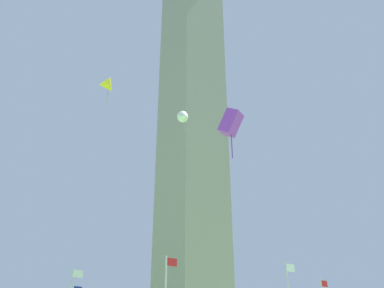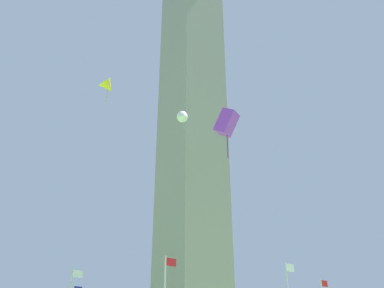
{
  "view_description": "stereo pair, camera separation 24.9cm",
  "coord_description": "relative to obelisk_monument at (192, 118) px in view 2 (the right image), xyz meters",
  "views": [
    {
      "loc": [
        -28.82,
        -39.28,
        1.99
      ],
      "look_at": [
        0.0,
        0.0,
        26.45
      ],
      "focal_mm": 39.6,
      "sensor_mm": 36.0,
      "label": 1
    },
    {
      "loc": [
        -28.62,
        -39.43,
        1.99
      ],
      "look_at": [
        0.0,
        0.0,
        26.45
      ],
      "focal_mm": 39.6,
      "sensor_mm": 36.0,
      "label": 2
    }
  ],
  "objects": [
    {
      "name": "obelisk_monument",
      "position": [
        0.0,
        0.0,
        0.0
      ],
      "size": [
        6.68,
        6.68,
        60.71
      ],
      "color": "gray",
      "rests_on": "ground"
    },
    {
      "name": "kite_purple_box",
      "position": [
        -18.64,
        -28.08,
        -19.84
      ],
      "size": [
        0.91,
        1.14,
        2.18
      ],
      "color": "purple"
    },
    {
      "name": "kite_yellow_delta",
      "position": [
        -14.24,
        -4.72,
        -3.35
      ],
      "size": [
        2.08,
        1.69,
        2.93
      ],
      "color": "yellow"
    },
    {
      "name": "kite_white_delta",
      "position": [
        -5.83,
        -6.52,
        -4.84
      ],
      "size": [
        1.64,
        1.82,
        2.6
      ],
      "color": "white"
    }
  ]
}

